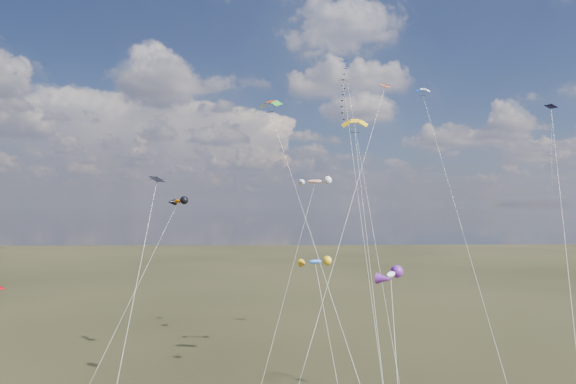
{
  "coord_description": "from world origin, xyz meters",
  "views": [
    {
      "loc": [
        -1.35,
        -27.4,
        17.87
      ],
      "look_at": [
        0.0,
        18.0,
        19.0
      ],
      "focal_mm": 32.0,
      "sensor_mm": 36.0,
      "label": 1
    }
  ],
  "objects": [
    {
      "name": "diamond_black_high",
      "position": [
        7.01,
        31.57,
        28.15
      ],
      "size": [
        1.39,
        22.8,
        32.9
      ],
      "color": "black",
      "rests_on": "ground"
    },
    {
      "name": "diamond_navy_tall",
      "position": [
        7.71,
        34.09,
        30.91
      ],
      "size": [
        2.24,
        24.33,
        36.07
      ],
      "color": "#0B1A55",
      "rests_on": "ground"
    },
    {
      "name": "diamond_black_mid",
      "position": [
        -10.63,
        10.01,
        15.13
      ],
      "size": [
        1.28,
        16.88,
        20.16
      ],
      "color": "black",
      "rests_on": "ground"
    },
    {
      "name": "diamond_navy_right",
      "position": [
        20.2,
        11.28,
        21.43
      ],
      "size": [
        8.91,
        19.33,
        25.77
      ],
      "color": "#0D0D4D",
      "rests_on": "ground"
    },
    {
      "name": "diamond_orange_center",
      "position": [
        5.44,
        13.53,
        19.71
      ],
      "size": [
        11.66,
        17.71,
        28.96
      ],
      "color": "#E9531E",
      "rests_on": "ground"
    },
    {
      "name": "parafoil_yellow",
      "position": [
        7.1,
        24.89,
        26.39
      ],
      "size": [
        2.79,
        19.63,
        27.16
      ],
      "color": "gold",
      "rests_on": "ground"
    },
    {
      "name": "parafoil_blue_white",
      "position": [
        17.7,
        36.46,
        32.16
      ],
      "size": [
        2.44,
        29.92,
        33.05
      ],
      "color": "blue",
      "rests_on": "ground"
    },
    {
      "name": "parafoil_tricolor",
      "position": [
        -1.5,
        17.2,
        26.67
      ],
      "size": [
        8.6,
        21.81,
        27.42
      ],
      "color": "yellow",
      "rests_on": "ground"
    },
    {
      "name": "novelty_orange_black",
      "position": [
        -12.51,
        32.9,
        18.22
      ],
      "size": [
        8.22,
        10.85,
        18.85
      ],
      "color": "#D45C00",
      "rests_on": "ground"
    },
    {
      "name": "novelty_white_purple",
      "position": [
        5.3,
        1.35,
        13.87
      ],
      "size": [
        2.17,
        10.29,
        14.32
      ],
      "color": "white",
      "rests_on": "ground"
    },
    {
      "name": "novelty_redwhite_stripe",
      "position": [
        3.53,
        32.06,
        20.52
      ],
      "size": [
        7.93,
        11.15,
        21.13
      ],
      "color": "red",
      "rests_on": "ground"
    },
    {
      "name": "novelty_blue_yellow",
      "position": [
        2.19,
        14.99,
        13.11
      ],
      "size": [
        3.29,
        8.15,
        13.58
      ],
      "color": "blue",
      "rests_on": "ground"
    }
  ]
}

